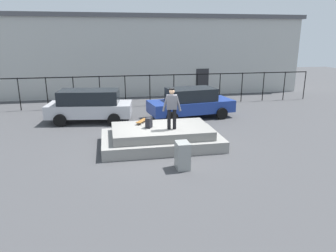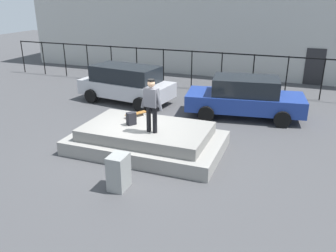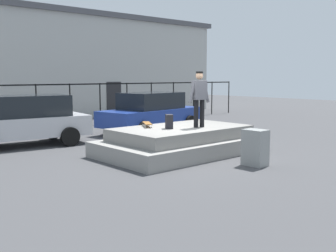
# 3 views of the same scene
# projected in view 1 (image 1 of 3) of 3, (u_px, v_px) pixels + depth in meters

# --- Properties ---
(ground_plane) EXTENTS (60.00, 60.00, 0.00)m
(ground_plane) POSITION_uv_depth(u_px,v_px,m) (158.00, 147.00, 13.06)
(ground_plane) COLOR #424244
(concrete_ledge) EXTENTS (4.88, 2.88, 0.81)m
(concrete_ledge) POSITION_uv_depth(u_px,v_px,m) (161.00, 137.00, 13.20)
(concrete_ledge) COLOR gray
(concrete_ledge) RESTS_ON ground_plane
(skateboarder) EXTENTS (0.77, 0.30, 1.65)m
(skateboarder) POSITION_uv_depth(u_px,v_px,m) (172.00, 106.00, 12.52)
(skateboarder) COLOR black
(skateboarder) RESTS_ON concrete_ledge
(skateboard) EXTENTS (0.59, 0.79, 0.12)m
(skateboard) POSITION_uv_depth(u_px,v_px,m) (142.00, 121.00, 13.62)
(skateboard) COLOR brown
(skateboard) RESTS_ON concrete_ledge
(backpack) EXTENTS (0.32, 0.34, 0.41)m
(backpack) POSITION_uv_depth(u_px,v_px,m) (149.00, 123.00, 12.90)
(backpack) COLOR black
(backpack) RESTS_ON concrete_ledge
(car_silver_hatchback_near) EXTENTS (4.56, 2.50, 1.69)m
(car_silver_hatchback_near) POSITION_uv_depth(u_px,v_px,m) (90.00, 105.00, 16.79)
(car_silver_hatchback_near) COLOR #B7B7BC
(car_silver_hatchback_near) RESTS_ON ground_plane
(car_blue_sedan_mid) EXTENTS (4.89, 2.57, 1.65)m
(car_blue_sedan_mid) POSITION_uv_depth(u_px,v_px,m) (191.00, 103.00, 17.64)
(car_blue_sedan_mid) COLOR navy
(car_blue_sedan_mid) RESTS_ON ground_plane
(utility_box) EXTENTS (0.45, 0.61, 0.95)m
(utility_box) POSITION_uv_depth(u_px,v_px,m) (182.00, 155.00, 10.89)
(utility_box) COLOR gray
(utility_box) RESTS_ON ground_plane
(fence_row) EXTENTS (24.06, 0.06, 2.00)m
(fence_row) POSITION_uv_depth(u_px,v_px,m) (138.00, 86.00, 20.49)
(fence_row) COLOR black
(fence_row) RESTS_ON ground_plane
(warehouse_building) EXTENTS (26.98, 6.74, 5.96)m
(warehouse_building) POSITION_uv_depth(u_px,v_px,m) (129.00, 54.00, 25.97)
(warehouse_building) COLOR #B2B2AD
(warehouse_building) RESTS_ON ground_plane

